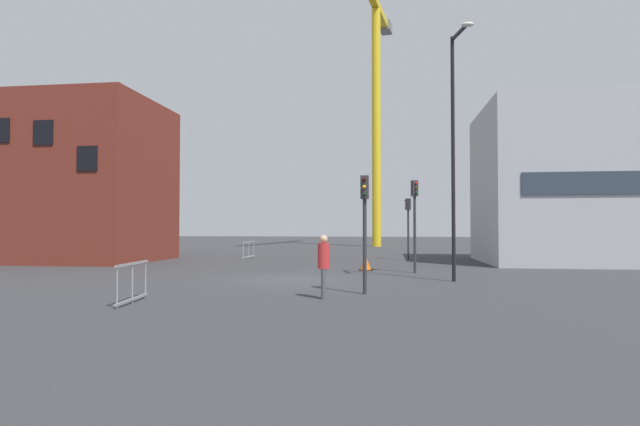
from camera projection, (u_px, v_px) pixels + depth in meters
The scene contains 13 objects.
ground at pixel (293, 280), 19.16m from camera, with size 160.00×160.00×0.00m, color #333335.
brick_building at pixel (87, 182), 29.68m from camera, with size 8.23×7.72×9.39m.
office_block at pixel (610, 185), 27.78m from camera, with size 13.74×8.43×8.73m.
construction_crane at pixel (375, 80), 50.63m from camera, with size 4.17×19.45×25.24m.
streetlamp_tall at pixel (455, 140), 18.56m from camera, with size 0.63×1.61×9.17m.
traffic_light_far at pixel (415, 211), 22.05m from camera, with size 0.32×0.39×4.07m.
traffic_light_crosswalk at pixel (365, 214), 15.18m from camera, with size 0.25×0.37×3.58m.
traffic_light_corner at pixel (408, 218), 30.77m from camera, with size 0.39×0.33×3.75m.
pedestrian_walking at pixel (324, 262), 14.18m from camera, with size 0.34×0.34×1.80m.
safety_barrier_left_run at pixel (249, 249), 32.11m from camera, with size 0.14×2.46×1.08m.
safety_barrier_mid_span at pixel (132, 282), 13.39m from camera, with size 0.28×2.07×1.08m.
traffic_cone_striped at pixel (366, 264), 23.31m from camera, with size 0.67×0.67×0.67m.
traffic_cone_on_verge at pixel (325, 258), 29.44m from camera, with size 0.45×0.45×0.45m.
Camera 1 is at (3.58, -18.91, 2.05)m, focal length 28.16 mm.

